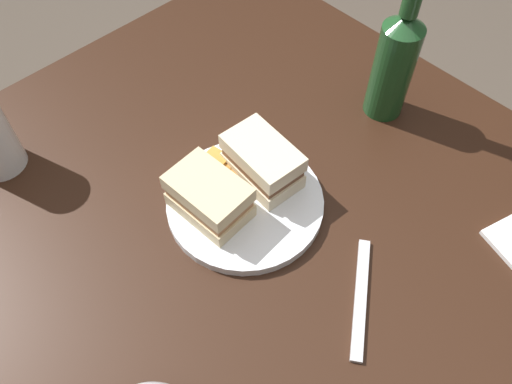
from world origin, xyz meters
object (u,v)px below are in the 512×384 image
object	(u,v)px
sandwich_half_left	(262,162)
cider_bottle	(396,62)
sandwich_half_right	(209,197)
fork	(360,297)
plate	(245,203)

from	to	relation	value
sandwich_half_left	cider_bottle	world-z (taller)	cider_bottle
sandwich_half_left	cider_bottle	xyz separation A→B (m)	(0.03, 0.27, 0.06)
sandwich_half_right	fork	bearing A→B (deg)	13.33
sandwich_half_right	fork	xyz separation A→B (m)	(0.25, 0.06, -0.05)
sandwich_half_right	cider_bottle	world-z (taller)	cider_bottle
sandwich_half_right	cider_bottle	size ratio (longest dim) A/B	0.44
sandwich_half_left	sandwich_half_right	size ratio (longest dim) A/B	1.03
plate	cider_bottle	world-z (taller)	cider_bottle
sandwich_half_right	sandwich_half_left	bearing A→B (deg)	85.54
plate	fork	xyz separation A→B (m)	(0.22, 0.01, -0.00)
sandwich_half_left	fork	world-z (taller)	sandwich_half_left
sandwich_half_left	fork	xyz separation A→B (m)	(0.24, -0.04, -0.05)
sandwich_half_right	cider_bottle	bearing A→B (deg)	83.46
cider_bottle	fork	size ratio (longest dim) A/B	1.52
sandwich_half_right	cider_bottle	distance (m)	0.38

